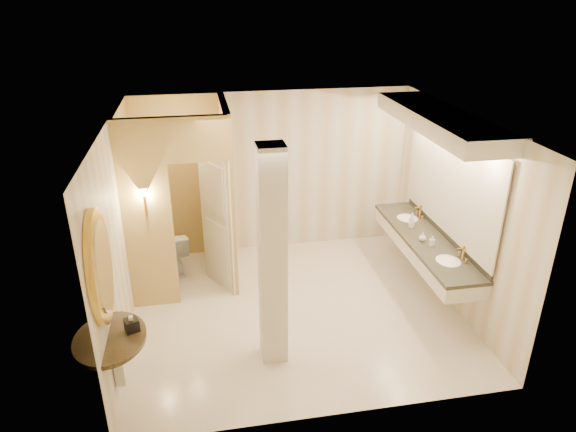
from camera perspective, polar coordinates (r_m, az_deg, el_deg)
The scene contains 16 objects.
floor at distance 7.38m, azimuth 0.82°, elevation -10.30°, with size 4.50×4.50×0.00m, color silver.
ceiling at distance 6.26m, azimuth 0.97°, elevation 10.51°, with size 4.50×4.50×0.00m, color white.
wall_back at distance 8.54m, azimuth -1.69°, elevation 4.82°, with size 4.50×0.02×2.70m, color beige.
wall_front at distance 5.02m, azimuth 5.33°, elevation -10.29°, with size 4.50×0.02×2.70m, color beige.
wall_left at distance 6.69m, azimuth -18.39°, elevation -2.16°, with size 0.02×4.00×2.70m, color beige.
wall_right at distance 7.45m, azimuth 18.14°, elevation 0.57°, with size 0.02×4.00×2.70m, color beige.
toilet_closet at distance 7.48m, azimuth -9.06°, elevation 1.93°, with size 1.50×1.55×2.70m.
wall_sconce at distance 6.89m, azimuth -15.73°, elevation 2.44°, with size 0.14×0.14×0.42m.
vanity at distance 7.37m, azimuth 15.94°, elevation 2.96°, with size 0.75×2.76×2.09m.
console_shelf at distance 5.48m, azimuth -19.69°, elevation -8.66°, with size 0.92×0.92×1.91m.
pillar at distance 5.84m, azimuth -1.74°, elevation -4.83°, with size 0.31×0.31×2.70m, color silver.
tissue_box at distance 5.72m, azimuth -16.97°, elevation -11.51°, with size 0.13×0.13×0.13m, color black.
toilet at distance 8.34m, azimuth -12.76°, elevation -3.83°, with size 0.39×0.68×0.70m, color white.
soap_bottle_a at distance 7.42m, azimuth 15.72°, elevation -2.66°, with size 0.06×0.06×0.14m, color beige.
soap_bottle_b at distance 7.50m, azimuth 14.73°, elevation -2.26°, with size 0.10×0.10×0.13m, color silver.
soap_bottle_c at distance 7.86m, azimuth 13.60°, elevation -0.47°, with size 0.09×0.09×0.23m, color #C6B28C.
Camera 1 is at (-1.18, -5.97, 4.18)m, focal length 32.00 mm.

